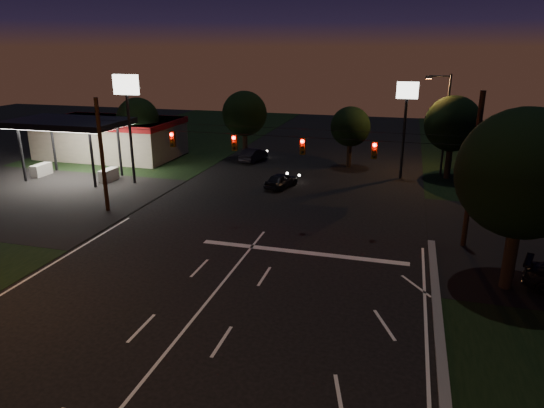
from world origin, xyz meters
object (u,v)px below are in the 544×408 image
(car_oncoming_b, at_px, (253,155))
(utility_pole_right, at_px, (463,246))
(tree_right_near, at_px, (523,174))
(car_oncoming_a, at_px, (281,180))

(car_oncoming_b, bearing_deg, utility_pole_right, 144.98)
(tree_right_near, xyz_separation_m, car_oncoming_b, (-20.27, 22.73, -5.00))
(utility_pole_right, xyz_separation_m, tree_right_near, (1.53, -4.83, 5.68))
(tree_right_near, bearing_deg, utility_pole_right, 107.53)
(tree_right_near, distance_m, car_oncoming_a, 21.17)
(car_oncoming_a, xyz_separation_m, car_oncoming_b, (-5.22, 8.71, 0.05))
(tree_right_near, relative_size, car_oncoming_a, 2.40)
(car_oncoming_a, bearing_deg, utility_pole_right, 162.49)
(tree_right_near, height_order, car_oncoming_a, tree_right_near)
(utility_pole_right, bearing_deg, tree_right_near, -72.47)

